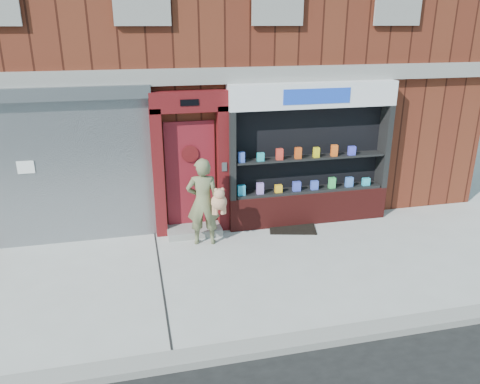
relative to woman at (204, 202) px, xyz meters
name	(u,v)px	position (x,y,z in m)	size (l,w,h in m)	color
ground	(250,270)	(0.59, -1.24, -0.87)	(80.00, 80.00, 0.00)	#9E9E99
curb	(290,343)	(0.59, -3.39, -0.81)	(60.00, 0.30, 0.12)	gray
building	(195,27)	(0.59, 4.76, 3.13)	(12.00, 8.16, 8.00)	#521E12
shutter_bay	(71,158)	(-2.41, 0.69, 0.84)	(3.10, 0.30, 3.04)	gray
red_door_bay	(191,164)	(-0.16, 0.62, 0.58)	(1.52, 0.58, 2.90)	#4A0C0F
pharmacy_bay	(309,161)	(2.34, 0.58, 0.50)	(3.50, 0.41, 3.00)	#511513
woman	(204,202)	(0.00, 0.00, 0.00)	(0.78, 0.58, 1.74)	#626743
doormat	(292,228)	(1.91, 0.28, -0.86)	(0.97, 0.68, 0.02)	black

